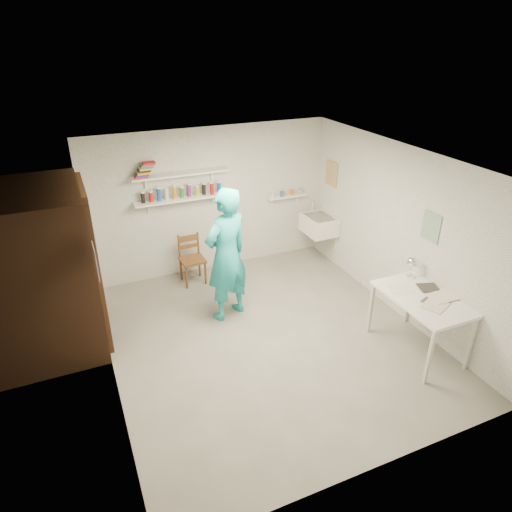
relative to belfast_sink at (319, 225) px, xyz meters
name	(u,v)px	position (x,y,z in m)	size (l,w,h in m)	color
floor	(268,338)	(-1.75, -1.70, -0.71)	(4.00, 4.50, 0.02)	slate
ceiling	(270,162)	(-1.75, -1.70, 1.71)	(4.00, 4.50, 0.02)	silver
wall_back	(211,201)	(-1.75, 0.56, 0.50)	(4.00, 0.02, 2.40)	silver
wall_front	(384,373)	(-1.75, -3.96, 0.50)	(4.00, 0.02, 2.40)	silver
wall_left	(99,292)	(-3.76, -1.70, 0.50)	(0.02, 4.50, 2.40)	silver
wall_right	(400,232)	(0.26, -1.70, 0.50)	(0.02, 4.50, 2.40)	silver
doorway_recess	(94,266)	(-3.74, -0.65, 0.30)	(0.02, 0.90, 2.00)	black
corridor_box	(33,274)	(-4.45, -0.65, 0.35)	(1.40, 1.50, 2.10)	brown
door_lintel	(81,188)	(-3.72, -0.65, 1.35)	(0.06, 1.05, 0.10)	brown
door_jamb_near	(100,284)	(-3.72, -1.15, 0.30)	(0.06, 0.10, 2.00)	brown
door_jamb_far	(92,250)	(-3.72, -0.15, 0.30)	(0.06, 0.10, 2.00)	brown
shelf_lower	(183,199)	(-2.25, 0.43, 0.65)	(1.50, 0.22, 0.03)	white
shelf_upper	(181,174)	(-2.25, 0.43, 1.05)	(1.50, 0.22, 0.03)	white
ledge_shelf	(287,196)	(-0.40, 0.47, 0.42)	(0.70, 0.14, 0.03)	white
poster_left	(96,261)	(-3.74, -1.65, 0.85)	(0.01, 0.28, 0.36)	#334C7F
poster_right_a	(331,174)	(0.24, 0.10, 0.85)	(0.01, 0.34, 0.42)	#995933
poster_right_b	(431,227)	(0.24, -2.25, 0.80)	(0.01, 0.30, 0.38)	#3F724C
belfast_sink	(319,225)	(0.00, 0.00, 0.00)	(0.48, 0.60, 0.30)	white
man	(226,255)	(-2.04, -0.96, 0.26)	(0.70, 0.46, 1.93)	#22A6AB
wall_clock	(226,227)	(-1.96, -0.76, 0.58)	(0.35, 0.35, 0.04)	beige
wooden_chair	(192,260)	(-2.23, 0.15, -0.30)	(0.38, 0.36, 0.81)	brown
work_table	(418,324)	(-0.11, -2.67, -0.30)	(0.71, 1.19, 0.79)	white
desk_lamp	(412,262)	(0.09, -2.20, 0.31)	(0.15, 0.15, 0.15)	silver
spray_cans	(182,193)	(-2.25, 0.43, 0.75)	(1.34, 0.06, 0.17)	black
book_stack	(145,170)	(-2.78, 0.43, 1.18)	(0.32, 0.14, 0.22)	red
ledge_pots	(287,193)	(-0.40, 0.47, 0.48)	(0.48, 0.07, 0.09)	silver
papers	(423,297)	(-0.11, -2.67, 0.10)	(0.30, 0.22, 0.02)	silver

